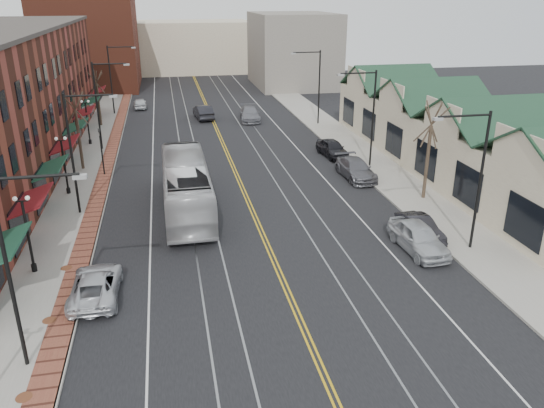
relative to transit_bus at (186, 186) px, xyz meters
name	(u,v)px	position (x,y,z in m)	size (l,w,h in m)	color
ground	(305,333)	(4.33, -15.30, -1.76)	(160.00, 160.00, 0.00)	black
sidewalk_left	(80,193)	(-7.67, 4.70, -1.68)	(4.00, 120.00, 0.15)	gray
sidewalk_right	(384,173)	(16.33, 4.70, -1.68)	(4.00, 120.00, 0.15)	gray
building_right	(454,143)	(22.33, 4.70, 0.54)	(8.00, 36.00, 4.60)	#C6B699
backdrop_left	(90,41)	(-11.67, 54.70, 5.24)	(14.00, 18.00, 14.00)	maroon
backdrop_mid	(190,46)	(4.33, 69.70, 2.74)	(22.00, 14.00, 9.00)	#C6B699
backdrop_right	(293,50)	(19.33, 49.70, 3.74)	(12.00, 16.00, 11.00)	slate
streetlight_l_0	(18,254)	(-6.71, -15.30, 3.27)	(3.33, 0.25, 8.00)	black
streetlight_l_1	(77,142)	(-6.71, 0.70, 3.27)	(3.33, 0.25, 8.00)	black
streetlight_l_2	(101,97)	(-6.71, 16.70, 3.27)	(3.33, 0.25, 8.00)	black
streetlight_l_3	(114,73)	(-6.71, 32.70, 3.27)	(3.33, 0.25, 8.00)	black
streetlight_r_0	(475,168)	(15.38, -9.30, 3.27)	(3.33, 0.25, 8.00)	black
streetlight_r_1	(368,109)	(15.38, 6.70, 3.27)	(3.33, 0.25, 8.00)	black
streetlight_r_2	(315,80)	(15.38, 22.70, 3.27)	(3.33, 0.25, 8.00)	black
lamppost_l_1	(28,236)	(-8.47, -7.30, 0.44)	(0.84, 0.28, 4.27)	black
lamppost_l_2	(65,167)	(-8.47, 4.70, 0.44)	(0.84, 0.28, 4.27)	black
lamppost_l_3	(88,123)	(-8.47, 18.70, 0.44)	(0.84, 0.28, 4.27)	black
tree_left_near	(78,129)	(-8.17, 10.70, 1.75)	(1.78, 1.37, 6.48)	#382B21
tree_left_far	(98,97)	(-8.17, 26.70, 1.52)	(1.66, 1.28, 6.02)	#382B21
tree_right_mid	(429,149)	(16.83, -1.30, 1.99)	(1.90, 1.46, 6.93)	#382B21
manhole_near	(24,397)	(-6.87, -17.30, -1.60)	(0.60, 0.60, 0.02)	#592D19
manhole_mid	(49,320)	(-6.87, -12.30, -1.60)	(0.60, 0.60, 0.02)	#592D19
manhole_far	(66,268)	(-6.87, -7.30, -1.60)	(0.60, 0.60, 0.02)	#592D19
traffic_signal	(101,148)	(-6.27, 8.70, 0.59)	(0.18, 0.15, 3.80)	black
transit_bus	(186,186)	(0.00, 0.00, 0.00)	(2.96, 12.64, 3.52)	silver
parked_suv	(96,285)	(-4.97, -10.41, -1.08)	(2.25, 4.88, 1.36)	silver
parked_car_a	(418,237)	(12.76, -8.81, -0.93)	(1.97, 4.89, 1.66)	silver
parked_car_b	(420,228)	(13.63, -7.24, -1.10)	(1.40, 4.02, 1.32)	black
parked_car_c	(356,169)	(13.63, 4.14, -1.00)	(2.12, 5.23, 1.52)	slate
parked_car_d	(332,148)	(13.63, 10.39, -1.00)	(1.80, 4.47, 1.52)	black
distant_car_left	(203,112)	(3.33, 28.13, -0.94)	(1.73, 4.97, 1.64)	black
distant_car_right	(250,114)	(8.58, 26.22, -0.98)	(2.19, 5.39, 1.57)	slate
distant_car_far	(140,103)	(-4.17, 35.75, -1.08)	(1.60, 3.97, 1.35)	silver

